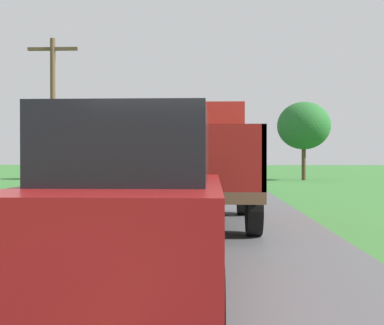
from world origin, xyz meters
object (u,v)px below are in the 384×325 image
(banana_truck_far, at_px, (210,159))
(roadside_tree_mid_right, at_px, (304,126))
(following_car, at_px, (136,204))
(roadside_tree_near_left, at_px, (84,128))
(banana_truck_near, at_px, (201,161))
(utility_pole_roadside, at_px, (53,111))

(banana_truck_far, distance_m, roadside_tree_mid_right, 10.66)
(banana_truck_far, relative_size, following_car, 1.42)
(banana_truck_far, distance_m, roadside_tree_near_left, 12.77)
(roadside_tree_mid_right, bearing_deg, roadside_tree_near_left, 177.87)
(banana_truck_near, bearing_deg, roadside_tree_near_left, 111.23)
(banana_truck_far, xyz_separation_m, roadside_tree_near_left, (-8.92, 8.89, 2.16))
(utility_pole_roadside, height_order, roadside_tree_near_left, utility_pole_roadside)
(banana_truck_far, height_order, utility_pole_roadside, utility_pole_roadside)
(roadside_tree_mid_right, bearing_deg, following_car, -103.52)
(banana_truck_far, distance_m, utility_pole_roadside, 9.18)
(banana_truck_near, bearing_deg, banana_truck_far, 89.44)
(utility_pole_roadside, relative_size, roadside_tree_mid_right, 1.15)
(roadside_tree_near_left, bearing_deg, utility_pole_roadside, -79.28)
(utility_pole_roadside, bearing_deg, roadside_tree_near_left, 100.72)
(utility_pole_roadside, relative_size, roadside_tree_near_left, 1.21)
(banana_truck_near, distance_m, utility_pole_roadside, 9.29)
(banana_truck_near, relative_size, roadside_tree_mid_right, 1.10)
(banana_truck_near, xyz_separation_m, roadside_tree_near_left, (-8.78, 22.61, 2.17))
(roadside_tree_near_left, relative_size, roadside_tree_mid_right, 0.95)
(banana_truck_near, xyz_separation_m, banana_truck_far, (0.13, 13.72, 0.01))
(following_car, bearing_deg, roadside_tree_mid_right, 76.48)
(banana_truck_near, height_order, following_car, banana_truck_near)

